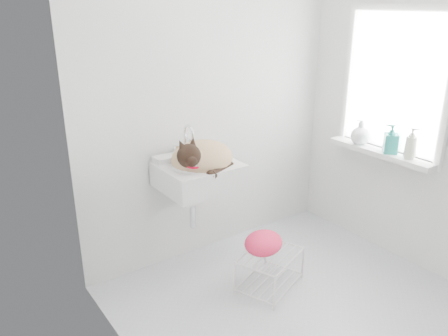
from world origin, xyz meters
TOP-DOWN VIEW (x-y plane):
  - floor at (0.00, 0.00)m, footprint 2.20×2.00m
  - back_wall at (0.00, 1.00)m, footprint 2.20×0.02m
  - right_wall at (1.10, 0.00)m, footprint 0.02×2.00m
  - left_wall at (-1.10, 0.00)m, footprint 0.02×2.00m
  - window_glass at (1.09, 0.20)m, footprint 0.01×0.80m
  - window_frame at (1.07, 0.20)m, footprint 0.04×0.90m
  - windowsill at (1.01, 0.20)m, footprint 0.16×0.88m
  - sink at (-0.30, 0.74)m, footprint 0.53×0.47m
  - faucet at (-0.30, 0.92)m, footprint 0.19×0.14m
  - cat at (-0.28, 0.72)m, footprint 0.50×0.42m
  - wire_rack at (-0.02, 0.26)m, footprint 0.52×0.45m
  - towel at (-0.03, 0.32)m, footprint 0.38×0.35m
  - bottle_a at (1.00, -0.05)m, footprint 0.10×0.10m
  - bottle_b at (1.00, 0.12)m, footprint 0.14×0.14m
  - bottle_c at (1.00, 0.40)m, footprint 0.20×0.20m

SIDE VIEW (x-z plane):
  - floor at x=0.00m, z-range -0.01..0.01m
  - wire_rack at x=-0.02m, z-range 0.02..0.28m
  - towel at x=-0.03m, z-range 0.23..0.36m
  - windowsill at x=1.01m, z-range 0.81..0.85m
  - sink at x=-0.30m, z-range 0.74..0.96m
  - bottle_a at x=1.00m, z-range 0.75..0.95m
  - bottle_b at x=1.00m, z-range 0.74..0.96m
  - bottle_c at x=1.00m, z-range 0.75..0.95m
  - cat at x=-0.28m, z-range 0.74..1.04m
  - faucet at x=-0.30m, z-range 0.89..1.09m
  - back_wall at x=0.00m, z-range 0.00..2.50m
  - right_wall at x=1.10m, z-range 0.00..2.50m
  - left_wall at x=-1.10m, z-range 0.00..2.50m
  - window_glass at x=1.09m, z-range 0.85..1.85m
  - window_frame at x=1.07m, z-range 0.80..1.90m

